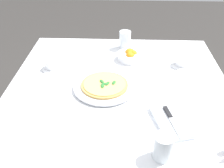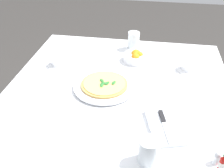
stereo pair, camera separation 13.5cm
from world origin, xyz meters
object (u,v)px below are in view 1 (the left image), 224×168
Objects in this scene: water_glass_right_edge at (125,41)px; dinner_knife at (172,120)px; coffee_cup_near_right at (182,61)px; citrus_bowl at (130,56)px; pizza_plate at (105,87)px; menu_card at (187,84)px; napkin_folded at (171,122)px; pizza at (105,84)px; water_glass_near_left at (163,148)px; coffee_cup_back_corner at (52,65)px.

water_glass_right_edge is 0.59× the size of dinner_knife.
citrus_bowl is (-0.06, -0.31, -0.00)m from coffee_cup_near_right.
coffee_cup_near_right is 0.31m from citrus_bowl.
menu_card is at bearing 91.40° from pizza_plate.
coffee_cup_near_right is 1.14× the size of water_glass_right_edge.
citrus_bowl is at bearing -74.88° from menu_card.
napkin_folded is at bearing 37.69° from menu_card.
napkin_folded is 1.64× the size of citrus_bowl.
pizza is (0.00, 0.00, 0.01)m from pizza_plate.
water_glass_right_edge is 0.93m from water_glass_near_left.
water_glass_near_left reaches higher than coffee_cup_near_right.
dinner_knife is 2.39× the size of menu_card.
water_glass_near_left is at bearing 29.19° from pizza.
water_glass_near_left is 0.76m from citrus_bowl.
pizza is 0.37m from coffee_cup_back_corner.
menu_card is (-0.26, 0.12, 0.02)m from napkin_folded.
water_glass_near_left is at bearing -15.96° from coffee_cup_near_right.
pizza_plate is 0.40m from dinner_knife.
water_glass_near_left is at bearing 29.20° from pizza_plate.
coffee_cup_back_corner is at bearing -74.03° from citrus_bowl.
coffee_cup_back_corner reaches higher than pizza.
water_glass_right_edge is at bearing -179.42° from napkin_folded.
coffee_cup_back_corner is 0.67× the size of dinner_knife.
water_glass_near_left reaches higher than dinner_knife.
citrus_bowl reaches higher than coffee_cup_back_corner.
coffee_cup_near_right is (-0.26, 0.44, 0.00)m from pizza.
coffee_cup_near_right is at bearing 164.04° from water_glass_near_left.
water_glass_right_edge is 0.17m from citrus_bowl.
water_glass_near_left is (0.69, -0.20, 0.02)m from coffee_cup_near_right.
menu_card is (0.25, -0.02, 0.00)m from coffee_cup_near_right.
coffee_cup_near_right is (-0.26, 0.44, 0.02)m from pizza_plate.
coffee_cup_back_corner is 1.00× the size of coffee_cup_near_right.
pizza reaches higher than dinner_knife.
water_glass_near_left is at bearing -32.19° from dinner_knife.
pizza_plate is at bearing -23.29° from citrus_bowl.
coffee_cup_back_corner is 1.60× the size of menu_card.
dinner_knife is at bearing 50.30° from pizza_plate.
coffee_cup_near_right is at bearing 120.06° from pizza.
water_glass_right_edge is 0.77m from dinner_knife.
coffee_cup_back_corner is at bearing -138.17° from water_glass_near_left.
pizza is 0.50m from water_glass_near_left.
water_glass_right_edge is (-0.48, 0.10, 0.04)m from pizza_plate.
water_glass_right_edge reaches higher than citrus_bowl.
pizza_plate is 1.66× the size of dinner_knife.
coffee_cup_near_right is at bearing 78.68° from citrus_bowl.
water_glass_right_edge is at bearing -123.92° from coffee_cup_near_right.
dinner_knife is at bearing 50.30° from pizza.
citrus_bowl is (-0.57, -0.17, 0.00)m from dinner_knife.
water_glass_near_left is at bearing 39.95° from menu_card.
citrus_bowl is at bearing -178.15° from napkin_folded.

